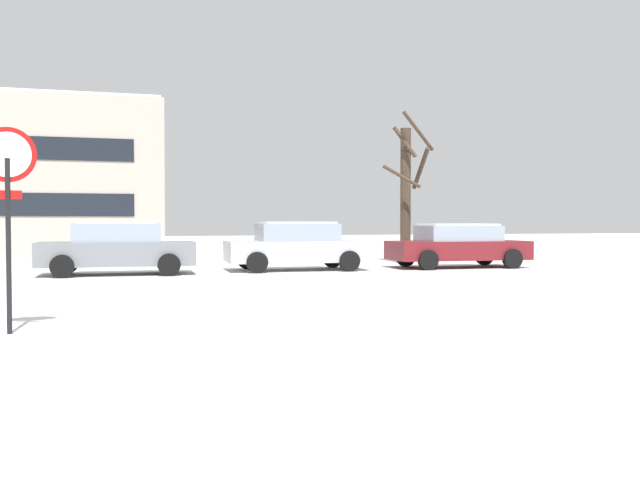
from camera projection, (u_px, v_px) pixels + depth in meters
ground_plane at (202, 312)px, 12.29m from camera, size 120.00×120.00×0.00m
road_surface at (179, 291)px, 15.90m from camera, size 80.00×9.55×0.00m
stop_sign at (8, 189)px, 9.82m from camera, size 0.76×0.11×2.85m
parked_car_gray at (117, 248)px, 20.67m from camera, size 4.45×2.12×1.55m
parked_car_silver at (297, 246)px, 22.53m from camera, size 4.47×2.26×1.53m
parked_car_maroon at (458, 245)px, 23.81m from camera, size 4.61×2.26×1.46m
tree_far_mid at (407, 190)px, 26.12m from camera, size 1.90×1.66×5.43m
building_far_left at (18, 181)px, 31.71m from camera, size 12.03×9.29×6.65m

